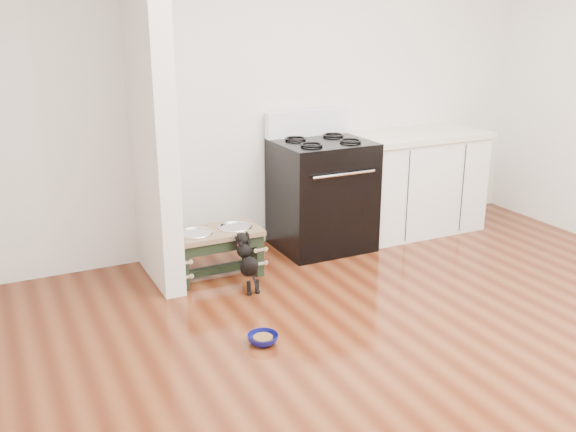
{
  "coord_description": "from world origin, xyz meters",
  "views": [
    {
      "loc": [
        -2.3,
        -2.38,
        1.95
      ],
      "look_at": [
        -0.31,
        1.67,
        0.49
      ],
      "focal_mm": 40.0,
      "sensor_mm": 36.0,
      "label": 1
    }
  ],
  "objects": [
    {
      "name": "partition_wall",
      "position": [
        -1.18,
        2.1,
        1.35
      ],
      "size": [
        0.15,
        0.8,
        2.7
      ],
      "primitive_type": "cube",
      "color": "silver",
      "rests_on": "ground"
    },
    {
      "name": "cabinet_run",
      "position": [
        1.23,
        2.18,
        0.45
      ],
      "size": [
        1.24,
        0.64,
        0.91
      ],
      "color": "white",
      "rests_on": "ground"
    },
    {
      "name": "dog_feeder",
      "position": [
        -0.78,
        1.93,
        0.26
      ],
      "size": [
        0.68,
        0.36,
        0.39
      ],
      "color": "black",
      "rests_on": "ground"
    },
    {
      "name": "floor_bowl",
      "position": [
        -0.89,
        0.83,
        0.03
      ],
      "size": [
        0.23,
        0.23,
        0.06
      ],
      "rotation": [
        0.0,
        0.0,
        -0.27
      ],
      "color": "#0D0E5E",
      "rests_on": "ground"
    },
    {
      "name": "oven_range",
      "position": [
        0.25,
        2.16,
        0.48
      ],
      "size": [
        0.76,
        0.69,
        1.14
      ],
      "color": "black",
      "rests_on": "ground"
    },
    {
      "name": "room_shell",
      "position": [
        0.0,
        0.0,
        1.62
      ],
      "size": [
        5.0,
        5.0,
        5.0
      ],
      "color": "silver",
      "rests_on": "ground"
    },
    {
      "name": "ground",
      "position": [
        0.0,
        0.0,
        0.0
      ],
      "size": [
        5.0,
        5.0,
        0.0
      ],
      "primitive_type": "plane",
      "color": "#481C0C",
      "rests_on": "ground"
    },
    {
      "name": "puppy",
      "position": [
        -0.66,
        1.62,
        0.23
      ],
      "size": [
        0.12,
        0.35,
        0.41
      ],
      "color": "black",
      "rests_on": "ground"
    }
  ]
}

